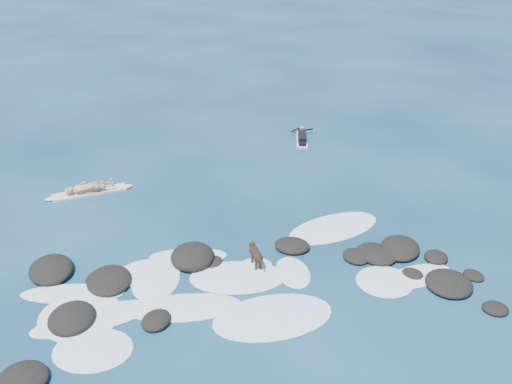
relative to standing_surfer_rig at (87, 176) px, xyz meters
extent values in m
plane|color=#0A2642|center=(6.22, -6.54, -0.80)|extent=(160.00, 160.00, 0.00)
ellipsoid|color=black|center=(9.55, -6.17, -0.72)|extent=(1.10, 1.18, 0.32)
ellipsoid|color=black|center=(0.47, -8.21, -0.68)|extent=(1.45, 1.61, 0.49)
ellipsoid|color=black|center=(12.22, -6.60, -0.72)|extent=(1.06, 1.10, 0.33)
ellipsoid|color=black|center=(1.37, -6.45, -0.70)|extent=(1.52, 1.78, 0.38)
ellipsoid|color=black|center=(11.99, -8.09, -0.70)|extent=(1.75, 1.83, 0.41)
ellipsoid|color=black|center=(-0.42, -10.46, -0.70)|extent=(1.39, 1.42, 0.41)
ellipsoid|color=black|center=(13.01, -7.72, -0.75)|extent=(0.80, 0.88, 0.20)
ellipsoid|color=black|center=(4.04, -5.55, -0.64)|extent=(1.68, 1.83, 0.64)
ellipsoid|color=black|center=(2.89, -8.59, -0.72)|extent=(1.17, 1.26, 0.31)
ellipsoid|color=black|center=(12.85, -9.41, -0.74)|extent=(0.95, 0.91, 0.26)
ellipsoid|color=black|center=(4.72, -5.78, -0.76)|extent=(0.86, 0.94, 0.17)
ellipsoid|color=black|center=(1.04, -6.33, -0.72)|extent=(1.01, 0.98, 0.33)
ellipsoid|color=black|center=(7.53, -5.23, -0.71)|extent=(1.57, 1.47, 0.37)
ellipsoid|color=black|center=(11.09, -7.37, -0.76)|extent=(0.91, 0.96, 0.17)
ellipsoid|color=black|center=(11.19, -5.93, -0.69)|extent=(1.97, 2.10, 0.45)
ellipsoid|color=black|center=(10.27, -6.14, -0.70)|extent=(1.79, 1.88, 0.40)
ellipsoid|color=black|center=(-0.55, -5.62, -0.68)|extent=(1.79, 2.04, 0.50)
ellipsoid|color=white|center=(11.23, -7.45, -0.79)|extent=(2.73, 1.73, 0.12)
ellipsoid|color=white|center=(2.84, -6.53, -0.79)|extent=(1.91, 2.46, 0.12)
ellipsoid|color=white|center=(1.06, -8.18, -0.79)|extent=(3.76, 2.06, 0.12)
ellipsoid|color=white|center=(5.44, -6.71, -0.79)|extent=(3.28, 2.14, 0.12)
ellipsoid|color=white|center=(2.59, -6.05, -0.79)|extent=(2.33, 1.85, 0.12)
ellipsoid|color=white|center=(6.26, -8.81, -0.79)|extent=(3.87, 2.54, 0.12)
ellipsoid|color=white|center=(3.90, -5.27, -0.79)|extent=(2.73, 1.20, 0.12)
ellipsoid|color=white|center=(0.67, -7.96, -0.79)|extent=(2.76, 2.70, 0.12)
ellipsoid|color=white|center=(3.73, -8.03, -0.79)|extent=(3.45, 1.44, 0.12)
ellipsoid|color=white|center=(10.07, -7.58, -0.79)|extent=(2.22, 2.17, 0.12)
ellipsoid|color=white|center=(9.32, -4.10, -0.79)|extent=(4.19, 3.05, 0.12)
ellipsoid|color=white|center=(7.27, -6.69, -0.79)|extent=(1.17, 1.89, 0.12)
ellipsoid|color=white|center=(0.28, -6.87, -0.79)|extent=(3.31, 1.35, 0.12)
ellipsoid|color=white|center=(1.20, -9.50, -0.79)|extent=(2.43, 2.09, 0.12)
ellipsoid|color=white|center=(6.12, -6.12, -0.79)|extent=(1.10, 0.90, 0.12)
cube|color=beige|center=(0.00, 0.00, -0.75)|extent=(3.03, 1.31, 0.10)
ellipsoid|color=beige|center=(1.44, 0.36, -0.75)|extent=(0.66, 0.47, 0.11)
ellipsoid|color=beige|center=(-1.44, -0.36, -0.75)|extent=(0.66, 0.47, 0.11)
imported|color=tan|center=(0.00, 0.00, 0.27)|extent=(0.62, 0.79, 1.93)
cube|color=white|center=(9.96, 4.60, -0.75)|extent=(0.96, 2.35, 0.08)
ellipsoid|color=white|center=(10.19, 5.73, -0.75)|extent=(0.37, 0.54, 0.09)
cube|color=black|center=(9.96, 4.60, -0.59)|extent=(0.69, 1.46, 0.23)
sphere|color=tan|center=(10.12, 5.40, -0.47)|extent=(0.28, 0.28, 0.24)
cylinder|color=black|center=(9.87, 5.61, -0.60)|extent=(0.58, 0.21, 0.26)
cylinder|color=black|center=(10.44, 5.50, -0.60)|extent=(0.53, 0.40, 0.26)
cube|color=black|center=(9.81, 3.84, -0.63)|extent=(0.46, 0.63, 0.15)
cylinder|color=black|center=(6.12, -6.22, -0.30)|extent=(0.39, 0.64, 0.29)
sphere|color=black|center=(6.07, -5.96, -0.30)|extent=(0.35, 0.35, 0.30)
sphere|color=black|center=(6.17, -6.49, -0.30)|extent=(0.32, 0.32, 0.27)
sphere|color=black|center=(6.04, -5.79, -0.19)|extent=(0.25, 0.25, 0.22)
cone|color=black|center=(6.02, -5.66, -0.21)|extent=(0.14, 0.15, 0.11)
cone|color=black|center=(5.99, -5.81, -0.11)|extent=(0.11, 0.09, 0.11)
cone|color=black|center=(6.10, -5.79, -0.11)|extent=(0.11, 0.09, 0.11)
cylinder|color=black|center=(6.01, -6.03, -0.61)|extent=(0.08, 0.08, 0.39)
cylinder|color=black|center=(6.16, -6.01, -0.61)|extent=(0.08, 0.08, 0.39)
cylinder|color=black|center=(6.08, -6.44, -0.61)|extent=(0.08, 0.08, 0.39)
cylinder|color=black|center=(6.23, -6.41, -0.61)|extent=(0.08, 0.08, 0.39)
cylinder|color=black|center=(6.19, -6.62, -0.24)|extent=(0.10, 0.29, 0.17)
camera|label=1|loc=(3.97, -21.75, 10.05)|focal=40.00mm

